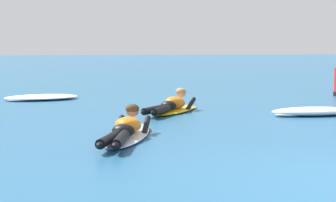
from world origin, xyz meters
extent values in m
plane|color=#235B84|center=(0.00, 10.00, 0.00)|extent=(120.00, 120.00, 0.00)
ellipsoid|color=silver|center=(-2.59, 3.47, 0.04)|extent=(1.12, 2.46, 0.07)
ellipsoid|color=silver|center=(-2.31, 4.59, 0.05)|extent=(0.24, 0.24, 0.06)
ellipsoid|color=orange|center=(-2.57, 3.52, 0.20)|extent=(0.55, 0.78, 0.35)
ellipsoid|color=black|center=(-2.67, 3.13, 0.17)|extent=(0.40, 0.35, 0.20)
cylinder|color=black|center=(-2.89, 2.55, 0.14)|extent=(0.41, 0.93, 0.14)
ellipsoid|color=black|center=(-3.03, 2.10, 0.14)|extent=(0.15, 0.24, 0.08)
cylinder|color=black|center=(-2.74, 2.51, 0.14)|extent=(0.30, 0.94, 0.14)
ellipsoid|color=black|center=(-2.83, 2.05, 0.14)|extent=(0.15, 0.24, 0.08)
cylinder|color=black|center=(-2.70, 3.95, 0.12)|extent=(0.22, 0.57, 0.33)
sphere|color=#8C6647|center=(-2.61, 4.31, 0.02)|extent=(0.09, 0.09, 0.09)
cylinder|color=black|center=(-2.27, 3.83, 0.12)|extent=(0.22, 0.57, 0.33)
sphere|color=#8C6647|center=(-2.19, 4.17, 0.02)|extent=(0.09, 0.09, 0.09)
sphere|color=#8C6647|center=(-2.48, 3.92, 0.38)|extent=(0.21, 0.21, 0.21)
ellipsoid|color=#47331E|center=(-2.48, 3.90, 0.41)|extent=(0.26, 0.25, 0.16)
ellipsoid|color=yellow|center=(-1.39, 6.94, 0.04)|extent=(1.47, 1.99, 0.07)
ellipsoid|color=yellow|center=(-0.93, 7.75, 0.05)|extent=(0.28, 0.28, 0.06)
ellipsoid|color=orange|center=(-1.37, 6.98, 0.20)|extent=(0.65, 0.73, 0.34)
ellipsoid|color=black|center=(-1.54, 6.67, 0.17)|extent=(0.43, 0.41, 0.20)
cylinder|color=black|center=(-1.90, 6.21, 0.14)|extent=(0.58, 0.79, 0.14)
ellipsoid|color=black|center=(-2.13, 5.85, 0.14)|extent=(0.20, 0.24, 0.08)
cylinder|color=black|center=(-1.76, 6.13, 0.14)|extent=(0.50, 0.82, 0.14)
ellipsoid|color=black|center=(-1.95, 5.75, 0.14)|extent=(0.20, 0.24, 0.08)
cylinder|color=black|center=(-1.39, 7.39, 0.12)|extent=(0.35, 0.53, 0.32)
sphere|color=tan|center=(-1.21, 7.71, 0.02)|extent=(0.09, 0.09, 0.09)
cylinder|color=black|center=(-1.02, 7.15, 0.12)|extent=(0.35, 0.53, 0.32)
sphere|color=tan|center=(-0.85, 7.45, 0.02)|extent=(0.09, 0.09, 0.09)
sphere|color=tan|center=(-1.19, 7.30, 0.38)|extent=(0.21, 0.21, 0.21)
ellipsoid|color=#AD894C|center=(-1.20, 7.28, 0.41)|extent=(0.29, 0.28, 0.16)
ellipsoid|color=white|center=(-4.41, 10.26, 0.06)|extent=(2.15, 1.65, 0.13)
ellipsoid|color=white|center=(-4.01, 10.57, 0.05)|extent=(0.81, 0.72, 0.09)
ellipsoid|color=white|center=(-4.92, 9.99, 0.04)|extent=(0.83, 0.75, 0.07)
ellipsoid|color=white|center=(1.31, 5.98, 0.09)|extent=(1.76, 0.71, 0.18)
ellipsoid|color=white|center=(1.74, 6.09, 0.06)|extent=(0.69, 0.47, 0.12)
ellipsoid|color=white|center=(0.80, 5.89, 0.05)|extent=(0.65, 0.37, 0.10)
camera|label=1|loc=(-3.15, -5.91, 1.46)|focal=65.85mm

